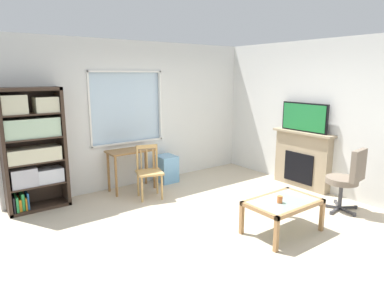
# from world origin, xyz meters

# --- Properties ---
(ground) EXTENTS (5.84, 5.73, 0.02)m
(ground) POSITION_xyz_m (0.00, 0.00, -0.01)
(ground) COLOR beige
(wall_back_with_window) EXTENTS (4.84, 0.15, 2.69)m
(wall_back_with_window) POSITION_xyz_m (0.03, 2.37, 1.33)
(wall_back_with_window) COLOR silver
(wall_back_with_window) RESTS_ON ground
(wall_right) EXTENTS (0.12, 4.93, 2.69)m
(wall_right) POSITION_xyz_m (2.48, 0.00, 1.34)
(wall_right) COLOR silver
(wall_right) RESTS_ON ground
(bookshelf) EXTENTS (0.90, 0.38, 1.90)m
(bookshelf) POSITION_xyz_m (-1.93, 2.12, 1.01)
(bookshelf) COLOR #38281E
(bookshelf) RESTS_ON ground
(desk_under_window) EXTENTS (0.85, 0.43, 0.75)m
(desk_under_window) POSITION_xyz_m (-0.33, 2.02, 0.61)
(desk_under_window) COLOR olive
(desk_under_window) RESTS_ON ground
(wooden_chair) EXTENTS (0.51, 0.50, 0.90)m
(wooden_chair) POSITION_xyz_m (-0.26, 1.50, 0.46)
(wooden_chair) COLOR tan
(wooden_chair) RESTS_ON ground
(plastic_drawer_unit) EXTENTS (0.35, 0.40, 0.52)m
(plastic_drawer_unit) POSITION_xyz_m (0.44, 2.07, 0.26)
(plastic_drawer_unit) COLOR #72ADDB
(plastic_drawer_unit) RESTS_ON ground
(fireplace) EXTENTS (0.26, 1.21, 1.06)m
(fireplace) POSITION_xyz_m (2.33, 0.30, 0.53)
(fireplace) COLOR tan
(fireplace) RESTS_ON ground
(tv) EXTENTS (0.06, 0.93, 0.53)m
(tv) POSITION_xyz_m (2.31, 0.30, 1.32)
(tv) COLOR black
(tv) RESTS_ON fireplace
(office_chair) EXTENTS (0.57, 0.58, 1.00)m
(office_chair) POSITION_xyz_m (1.88, -0.84, 0.55)
(office_chair) COLOR #7A6B5B
(office_chair) RESTS_ON ground
(coffee_table) EXTENTS (0.98, 0.63, 0.45)m
(coffee_table) POSITION_xyz_m (0.52, -0.72, 0.39)
(coffee_table) COLOR #8C9E99
(coffee_table) RESTS_ON ground
(sippy_cup) EXTENTS (0.07, 0.07, 0.09)m
(sippy_cup) POSITION_xyz_m (0.42, -0.74, 0.50)
(sippy_cup) COLOR orange
(sippy_cup) RESTS_ON coffee_table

